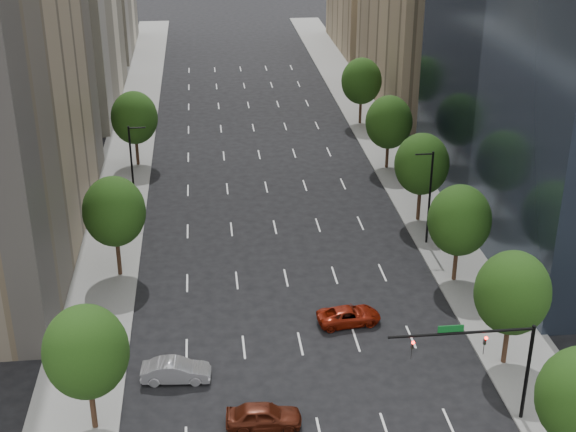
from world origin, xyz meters
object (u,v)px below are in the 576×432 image
object	(u,v)px
traffic_signal	(492,354)
car_red_far	(349,316)
car_silver	(176,371)
car_maroon	(264,416)

from	to	relation	value
traffic_signal	car_red_far	size ratio (longest dim) A/B	1.87
car_silver	car_red_far	xyz separation A→B (m)	(13.04, 5.89, -0.10)
traffic_signal	car_red_far	distance (m)	14.70
traffic_signal	car_red_far	xyz separation A→B (m)	(-6.49, 12.40, -4.49)
car_silver	car_red_far	distance (m)	14.31
traffic_signal	car_silver	world-z (taller)	traffic_signal
traffic_signal	car_maroon	world-z (taller)	traffic_signal
car_silver	traffic_signal	bearing A→B (deg)	-104.50
car_maroon	car_silver	bearing A→B (deg)	48.26
traffic_signal	car_red_far	world-z (taller)	traffic_signal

